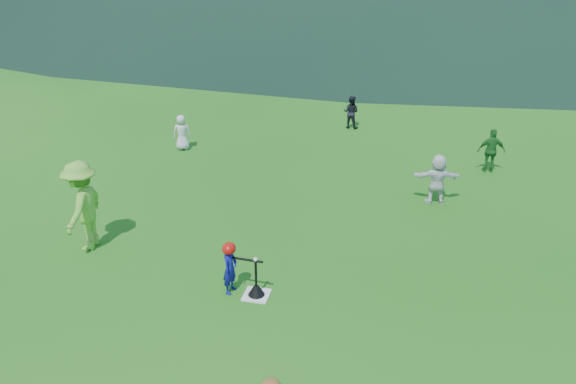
% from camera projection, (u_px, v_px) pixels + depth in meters
% --- Properties ---
extents(ground, '(120.00, 120.00, 0.00)m').
position_uv_depth(ground, '(256.00, 295.00, 9.89)').
color(ground, '#1C5914').
rests_on(ground, ground).
extents(home_plate, '(0.45, 0.45, 0.02)m').
position_uv_depth(home_plate, '(256.00, 295.00, 9.89)').
color(home_plate, silver).
rests_on(home_plate, ground).
extents(baseball, '(0.08, 0.08, 0.08)m').
position_uv_depth(baseball, '(255.00, 259.00, 9.59)').
color(baseball, white).
rests_on(baseball, batting_tee).
extents(batter_child, '(0.28, 0.38, 0.96)m').
position_uv_depth(batter_child, '(230.00, 268.00, 9.81)').
color(batter_child, navy).
rests_on(batter_child, ground).
extents(adult_coach, '(0.79, 1.25, 1.85)m').
position_uv_depth(adult_coach, '(83.00, 206.00, 11.07)').
color(adult_coach, '#71BC37').
rests_on(adult_coach, ground).
extents(fielder_a, '(0.59, 0.48, 1.05)m').
position_uv_depth(fielder_a, '(182.00, 133.00, 16.52)').
color(fielder_a, silver).
rests_on(fielder_a, ground).
extents(fielder_b, '(0.59, 0.49, 1.08)m').
position_uv_depth(fielder_b, '(351.00, 112.00, 18.40)').
color(fielder_b, black).
rests_on(fielder_b, ground).
extents(fielder_c, '(0.73, 0.37, 1.20)m').
position_uv_depth(fielder_c, '(491.00, 151.00, 14.89)').
color(fielder_c, '#1E6524').
rests_on(fielder_c, ground).
extents(fielder_d, '(1.16, 0.54, 1.21)m').
position_uv_depth(fielder_d, '(437.00, 179.00, 13.13)').
color(fielder_d, silver).
rests_on(fielder_d, ground).
extents(batting_tee, '(0.30, 0.30, 0.68)m').
position_uv_depth(batting_tee, '(256.00, 289.00, 9.84)').
color(batting_tee, black).
rests_on(batting_tee, home_plate).
extents(batter_gear, '(0.73, 0.26, 0.32)m').
position_uv_depth(batter_gear, '(230.00, 250.00, 9.65)').
color(batter_gear, '#AD0F0B').
rests_on(batter_gear, ground).
extents(outfield_fence, '(70.07, 0.08, 1.33)m').
position_uv_depth(outfield_fence, '(380.00, 28.00, 34.47)').
color(outfield_fence, gray).
rests_on(outfield_fence, ground).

